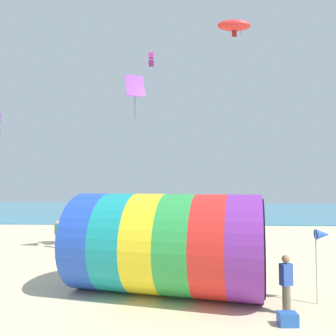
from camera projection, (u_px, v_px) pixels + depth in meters
ground_plane at (190, 295)px, 11.72m from camera, size 120.00×120.00×0.00m
sea at (184, 210)px, 52.10m from camera, size 120.00×40.00×0.10m
giant_inflatable_tube at (166, 243)px, 11.96m from camera, size 7.46×4.98×3.61m
kite_handler at (286, 284)px, 9.99m from camera, size 0.42×0.35×1.78m
kite_magenta_delta at (241, 24)px, 27.17m from camera, size 1.01×0.81×1.41m
kite_purple_diamond at (135, 86)px, 19.28m from camera, size 1.34×1.14×2.69m
kite_red_parafoil at (234, 26)px, 14.96m from camera, size 1.57×0.72×0.82m
kite_magenta_box at (151, 60)px, 27.86m from camera, size 0.44×0.44×1.16m
bystander_near_water at (57, 234)px, 20.66m from camera, size 0.41×0.41×1.69m
bystander_mid_beach at (212, 238)px, 18.90m from camera, size 0.41×0.32×1.71m
bystander_far_left at (218, 239)px, 18.48m from camera, size 0.42×0.34×1.75m
beach_flag at (322, 237)px, 10.91m from camera, size 0.47×0.36×2.46m
cooler_box at (288, 319)px, 9.15m from camera, size 0.54×0.38×0.36m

